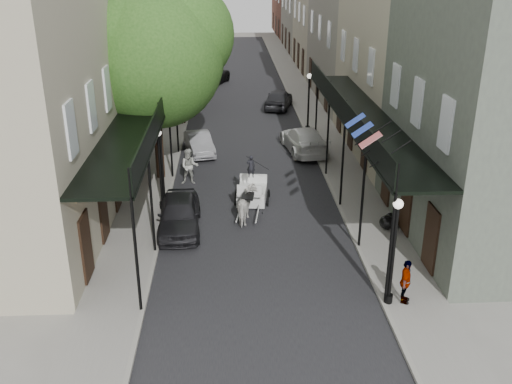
{
  "coord_description": "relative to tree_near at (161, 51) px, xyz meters",
  "views": [
    {
      "loc": [
        -1.05,
        -17.73,
        10.72
      ],
      "look_at": [
        0.03,
        4.13,
        1.6
      ],
      "focal_mm": 40.0,
      "sensor_mm": 36.0,
      "label": 1
    }
  ],
  "objects": [
    {
      "name": "road",
      "position": [
        4.2,
        9.82,
        -6.48
      ],
      "size": [
        8.0,
        90.0,
        0.01
      ],
      "primitive_type": "cube",
      "color": "black",
      "rests_on": "ground"
    },
    {
      "name": "car_left_mid",
      "position": [
        1.42,
        3.82,
        -5.88
      ],
      "size": [
        2.08,
        3.91,
        1.22
      ],
      "primitive_type": "imported",
      "rotation": [
        0.0,
        0.0,
        0.22
      ],
      "color": "gray",
      "rests_on": "ground"
    },
    {
      "name": "sidewalk_right",
      "position": [
        9.2,
        9.82,
        -6.43
      ],
      "size": [
        2.2,
        90.0,
        0.12
      ],
      "primitive_type": "cube",
      "color": "gray",
      "rests_on": "ground"
    },
    {
      "name": "lamppost_left",
      "position": [
        0.1,
        -4.18,
        -4.44
      ],
      "size": [
        0.32,
        0.32,
        3.71
      ],
      "color": "black",
      "rests_on": "sidewalk_left"
    },
    {
      "name": "pedestrian_walking",
      "position": [
        1.15,
        -0.94,
        -5.57
      ],
      "size": [
        0.9,
        0.71,
        1.84
      ],
      "primitive_type": "imported",
      "rotation": [
        0.0,
        0.0,
        0.01
      ],
      "color": "#A7A89F",
      "rests_on": "ground"
    },
    {
      "name": "tree_far",
      "position": [
        -0.05,
        14.0,
        -0.65
      ],
      "size": [
        6.45,
        6.0,
        8.61
      ],
      "color": "#382619",
      "rests_on": "sidewalk_left"
    },
    {
      "name": "lamppost_right_near",
      "position": [
        8.3,
        -12.18,
        -4.44
      ],
      "size": [
        0.32,
        0.32,
        3.71
      ],
      "color": "black",
      "rests_on": "sidewalk_right"
    },
    {
      "name": "car_left_near",
      "position": [
        1.02,
        -6.18,
        -5.76
      ],
      "size": [
        1.86,
        4.33,
        1.46
      ],
      "primitive_type": "imported",
      "rotation": [
        0.0,
        0.0,
        0.03
      ],
      "color": "black",
      "rests_on": "ground"
    },
    {
      "name": "horse",
      "position": [
        3.9,
        -5.5,
        -5.73
      ],
      "size": [
        1.05,
        1.89,
        1.51
      ],
      "primitive_type": "imported",
      "rotation": [
        0.0,
        0.0,
        3.01
      ],
      "color": "silver",
      "rests_on": "ground"
    },
    {
      "name": "gallery_right",
      "position": [
        8.99,
        -3.2,
        -2.44
      ],
      "size": [
        2.2,
        18.05,
        4.88
      ],
      "color": "black",
      "rests_on": "sidewalk_right"
    },
    {
      "name": "sidewalk_left",
      "position": [
        -0.8,
        9.82,
        -6.43
      ],
      "size": [
        2.2,
        90.0,
        0.12
      ],
      "primitive_type": "cube",
      "color": "gray",
      "rests_on": "ground"
    },
    {
      "name": "trash_bags",
      "position": [
        9.81,
        -6.59,
        -6.1
      ],
      "size": [
        0.95,
        1.1,
        0.59
      ],
      "color": "black",
      "rests_on": "sidewalk_right"
    },
    {
      "name": "pedestrian_sidewalk_left",
      "position": [
        -0.0,
        10.02,
        -5.39
      ],
      "size": [
        1.41,
        1.39,
        1.95
      ],
      "primitive_type": "imported",
      "rotation": [
        0.0,
        0.0,
        3.9
      ],
      "color": "gray",
      "rests_on": "sidewalk_left"
    },
    {
      "name": "pedestrian_sidewalk_right",
      "position": [
        8.81,
        -12.18,
        -5.6
      ],
      "size": [
        0.7,
        0.98,
        1.54
      ],
      "primitive_type": "imported",
      "rotation": [
        0.0,
        0.0,
        1.17
      ],
      "color": "gray",
      "rests_on": "sidewalk_right"
    },
    {
      "name": "building_row_right",
      "position": [
        12.8,
        19.82,
        -1.24
      ],
      "size": [
        5.0,
        80.0,
        10.5
      ],
      "primitive_type": "cube",
      "color": "gray",
      "rests_on": "ground"
    },
    {
      "name": "gallery_left",
      "position": [
        -0.59,
        -3.2,
        -2.44
      ],
      "size": [
        2.2,
        18.05,
        4.88
      ],
      "color": "black",
      "rests_on": "sidewalk_left"
    },
    {
      "name": "building_row_left",
      "position": [
        -4.4,
        19.82,
        -1.24
      ],
      "size": [
        5.0,
        80.0,
        10.5
      ],
      "primitive_type": "cube",
      "color": "#A09A80",
      "rests_on": "ground"
    },
    {
      "name": "tree_near",
      "position": [
        0.0,
        0.0,
        0.0
      ],
      "size": [
        7.31,
        6.8,
        9.63
      ],
      "color": "#382619",
      "rests_on": "sidewalk_left"
    },
    {
      "name": "car_left_far",
      "position": [
        1.6,
        23.04,
        -5.82
      ],
      "size": [
        3.74,
        5.27,
        1.33
      ],
      "primitive_type": "imported",
      "rotation": [
        0.0,
        0.0,
        -0.35
      ],
      "color": "black",
      "rests_on": "ground"
    },
    {
      "name": "lamppost_right_far",
      "position": [
        8.3,
        7.82,
        -4.44
      ],
      "size": [
        0.32,
        0.32,
        3.71
      ],
      "color": "black",
      "rests_on": "sidewalk_right"
    },
    {
      "name": "car_right_near",
      "position": [
        7.53,
        3.82,
        -5.76
      ],
      "size": [
        2.65,
        5.25,
        1.46
      ],
      "primitive_type": "imported",
      "rotation": [
        0.0,
        0.0,
        3.27
      ],
      "color": "silver",
      "rests_on": "ground"
    },
    {
      "name": "car_right_far",
      "position": [
        6.95,
        14.22,
        -5.76
      ],
      "size": [
        2.69,
        4.56,
        1.46
      ],
      "primitive_type": "imported",
      "rotation": [
        0.0,
        0.0,
        2.9
      ],
      "color": "black",
      "rests_on": "ground"
    },
    {
      "name": "carriage",
      "position": [
        4.22,
        -3.16,
        -5.5
      ],
      "size": [
        1.73,
        2.38,
        2.53
      ],
      "rotation": [
        0.0,
        0.0,
        -0.14
      ],
      "color": "black",
      "rests_on": "ground"
    },
    {
      "name": "ground",
      "position": [
        4.2,
        -10.18,
        -6.49
      ],
      "size": [
        140.0,
        140.0,
        0.0
      ],
      "primitive_type": "plane",
      "color": "gray",
      "rests_on": "ground"
    }
  ]
}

